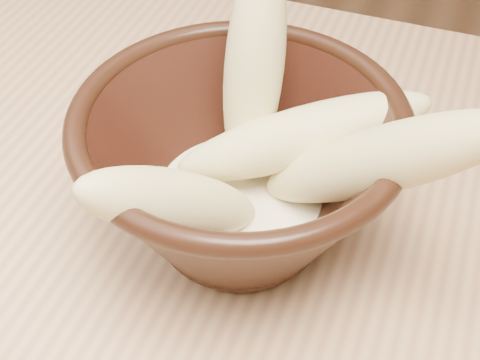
% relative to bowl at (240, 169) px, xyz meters
% --- Properties ---
extents(bowl, '(0.21, 0.21, 0.11)m').
position_rel_bowl_xyz_m(bowl, '(0.00, 0.00, 0.00)').
color(bowl, black).
rests_on(bowl, table).
extents(milk_puddle, '(0.12, 0.12, 0.02)m').
position_rel_bowl_xyz_m(milk_puddle, '(0.00, 0.00, -0.03)').
color(milk_puddle, beige).
rests_on(milk_puddle, bowl).
extents(banana_upright, '(0.05, 0.09, 0.15)m').
position_rel_bowl_xyz_m(banana_upright, '(-0.01, 0.05, 0.05)').
color(banana_upright, '#E0D684').
rests_on(banana_upright, bowl).
extents(banana_right, '(0.17, 0.08, 0.15)m').
position_rel_bowl_xyz_m(banana_right, '(0.08, -0.01, 0.04)').
color(banana_right, '#E0D684').
rests_on(banana_right, bowl).
extents(banana_across, '(0.17, 0.11, 0.08)m').
position_rel_bowl_xyz_m(banana_across, '(0.03, 0.02, 0.02)').
color(banana_across, '#E0D684').
rests_on(banana_across, bowl).
extents(banana_front, '(0.11, 0.13, 0.12)m').
position_rel_bowl_xyz_m(banana_front, '(-0.02, -0.06, 0.02)').
color(banana_front, '#E0D684').
rests_on(banana_front, bowl).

